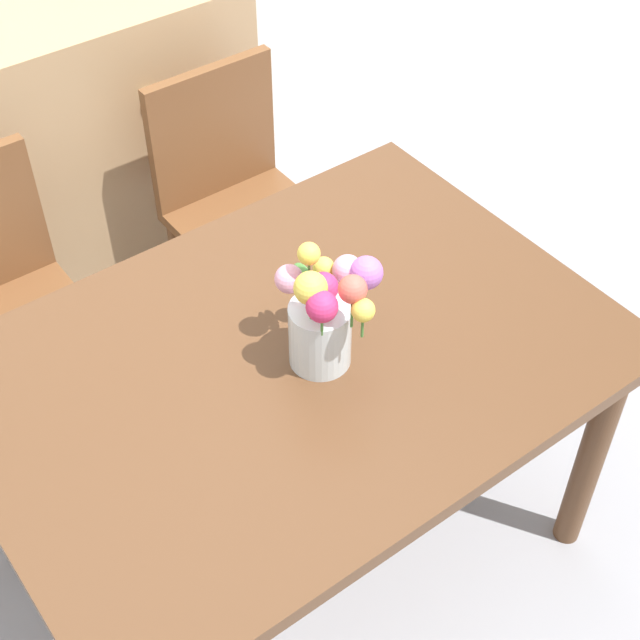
{
  "coord_description": "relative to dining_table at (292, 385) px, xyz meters",
  "views": [
    {
      "loc": [
        -0.79,
        -1.16,
        2.27
      ],
      "look_at": [
        0.04,
        -0.05,
        0.89
      ],
      "focal_mm": 52.86,
      "sensor_mm": 36.0,
      "label": 1
    }
  ],
  "objects": [
    {
      "name": "ground_plane",
      "position": [
        0.0,
        0.0,
        -0.67
      ],
      "size": [
        12.0,
        12.0,
        0.0
      ],
      "primitive_type": "plane",
      "color": "#939399"
    },
    {
      "name": "flower_vase",
      "position": [
        0.06,
        -0.05,
        0.23
      ],
      "size": [
        0.22,
        0.26,
        0.28
      ],
      "color": "silver",
      "rests_on": "dining_table"
    },
    {
      "name": "chair_right",
      "position": [
        0.39,
        0.84,
        -0.15
      ],
      "size": [
        0.42,
        0.42,
        0.9
      ],
      "rotation": [
        0.0,
        0.0,
        3.14
      ],
      "color": "brown",
      "rests_on": "ground_plane"
    },
    {
      "name": "dresser",
      "position": [
        -0.03,
        1.33,
        -0.17
      ],
      "size": [
        1.4,
        0.47,
        1.0
      ],
      "color": "tan",
      "rests_on": "ground_plane"
    },
    {
      "name": "dining_table",
      "position": [
        0.0,
        0.0,
        0.0
      ],
      "size": [
        1.4,
        1.0,
        0.77
      ],
      "color": "brown",
      "rests_on": "ground_plane"
    }
  ]
}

